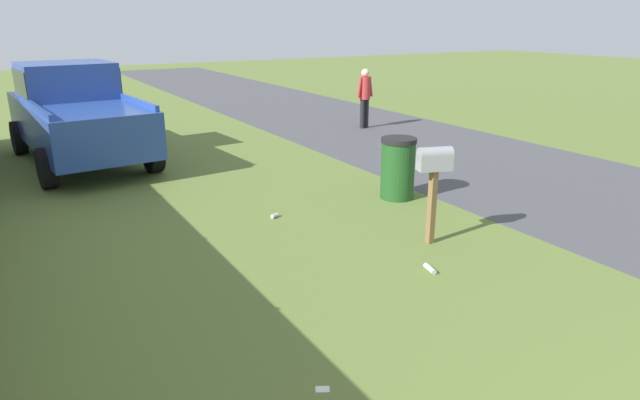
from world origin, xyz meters
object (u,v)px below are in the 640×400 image
Objects in this scene: trash_bin at (398,168)px; mailbox at (434,167)px; pickup_truck at (75,111)px; pedestrian at (365,94)px.

mailbox is at bearing 154.99° from trash_bin.
pickup_truck reaches higher than trash_bin.
pedestrian is at bearing -94.78° from pickup_truck.
pedestrian is at bearing -10.49° from mailbox.
trash_bin is (-5.62, -4.36, -0.57)m from pickup_truck.
mailbox is 0.83× the size of pedestrian.
pedestrian is (5.63, -3.20, 0.42)m from trash_bin.
pickup_truck is 3.14× the size of pedestrian.
pickup_truck is 4.89× the size of trash_bin.
trash_bin is 0.64× the size of pedestrian.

